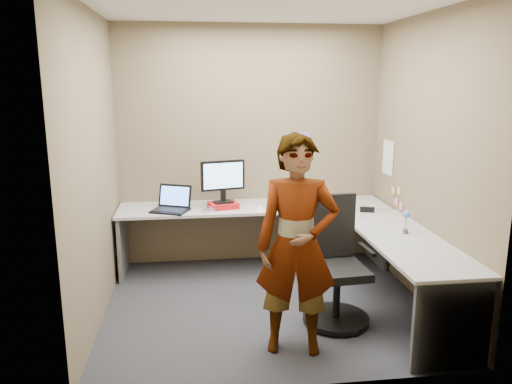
{
  "coord_description": "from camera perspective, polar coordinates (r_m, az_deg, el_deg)",
  "views": [
    {
      "loc": [
        -0.65,
        -4.34,
        2.1
      ],
      "look_at": [
        -0.07,
        0.25,
        1.05
      ],
      "focal_mm": 35.0,
      "sensor_mm": 36.0,
      "label": 1
    }
  ],
  "objects": [
    {
      "name": "stapler",
      "position": [
        5.38,
        12.59,
        -1.98
      ],
      "size": [
        0.16,
        0.08,
        0.05
      ],
      "primitive_type": "cube",
      "rotation": [
        0.0,
        0.0,
        -0.3
      ],
      "color": "black",
      "rests_on": "desk"
    },
    {
      "name": "desk",
      "position": [
        5.08,
        5.49,
        -4.59
      ],
      "size": [
        2.98,
        2.58,
        0.73
      ],
      "color": "#A8A8A8",
      "rests_on": "ground"
    },
    {
      "name": "office_chair",
      "position": [
        4.48,
        8.98,
        -9.03
      ],
      "size": [
        0.58,
        0.58,
        1.09
      ],
      "rotation": [
        0.0,
        0.0,
        0.07
      ],
      "color": "black",
      "rests_on": "ground"
    },
    {
      "name": "wall_back",
      "position": [
        5.73,
        -0.65,
        5.26
      ],
      "size": [
        3.0,
        0.0,
        3.0
      ],
      "primitive_type": "plane",
      "rotation": [
        1.57,
        0.0,
        0.0
      ],
      "color": "brown",
      "rests_on": "ground"
    },
    {
      "name": "person",
      "position": [
        3.83,
        4.7,
        -6.14
      ],
      "size": [
        0.69,
        0.52,
        1.72
      ],
      "primitive_type": "imported",
      "rotation": [
        0.0,
        0.0,
        -0.19
      ],
      "color": "#999399",
      "rests_on": "ground"
    },
    {
      "name": "ground",
      "position": [
        4.87,
        1.2,
        -12.79
      ],
      "size": [
        3.0,
        3.0,
        0.0
      ],
      "primitive_type": "plane",
      "color": "#2A292F",
      "rests_on": "ground"
    },
    {
      "name": "wall_left",
      "position": [
        4.49,
        -18.05,
        2.53
      ],
      "size": [
        0.0,
        2.7,
        2.7
      ],
      "primitive_type": "plane",
      "rotation": [
        1.57,
        0.0,
        1.57
      ],
      "color": "brown",
      "rests_on": "ground"
    },
    {
      "name": "sticky_note_b",
      "position": [
        5.53,
        15.75,
        -1.08
      ],
      "size": [
        0.01,
        0.07,
        0.07
      ],
      "primitive_type": "cube",
      "color": "pink",
      "rests_on": "wall_right"
    },
    {
      "name": "paper_ream",
      "position": [
        5.43,
        -3.75,
        -1.53
      ],
      "size": [
        0.34,
        0.28,
        0.06
      ],
      "primitive_type": "cube",
      "rotation": [
        0.0,
        0.0,
        0.23
      ],
      "color": "red",
      "rests_on": "desk"
    },
    {
      "name": "origami",
      "position": [
        5.31,
        0.43,
        -1.84
      ],
      "size": [
        0.1,
        0.1,
        0.06
      ],
      "primitive_type": "cone",
      "color": "white",
      "rests_on": "desk"
    },
    {
      "name": "flower",
      "position": [
        4.7,
        16.8,
        -2.91
      ],
      "size": [
        0.07,
        0.07,
        0.22
      ],
      "color": "brown",
      "rests_on": "desk"
    },
    {
      "name": "calendar_purple",
      "position": [
        5.81,
        4.78,
        4.83
      ],
      "size": [
        0.3,
        0.01,
        0.4
      ],
      "primitive_type": "cube",
      "color": "#846BB7",
      "rests_on": "wall_back"
    },
    {
      "name": "sticky_note_a",
      "position": [
        5.46,
        16.03,
        0.12
      ],
      "size": [
        0.01,
        0.07,
        0.07
      ],
      "primitive_type": "cube",
      "color": "#F2E059",
      "rests_on": "wall_right"
    },
    {
      "name": "wall_right",
      "position": [
        4.9,
        18.93,
        3.29
      ],
      "size": [
        0.0,
        2.7,
        2.7
      ],
      "primitive_type": "plane",
      "rotation": [
        1.57,
        0.0,
        -1.57
      ],
      "color": "brown",
      "rests_on": "ground"
    },
    {
      "name": "laptop",
      "position": [
        5.39,
        -9.56,
        -1.38
      ],
      "size": [
        0.46,
        0.43,
        0.26
      ],
      "rotation": [
        0.0,
        0.0,
        -0.4
      ],
      "color": "black",
      "rests_on": "desk"
    },
    {
      "name": "ceiling",
      "position": [
        4.43,
        1.37,
        20.57
      ],
      "size": [
        3.0,
        3.0,
        0.0
      ],
      "primitive_type": "plane",
      "rotation": [
        3.14,
        0.0,
        0.0
      ],
      "color": "white",
      "rests_on": "wall_back"
    },
    {
      "name": "sticky_note_c",
      "position": [
        5.43,
        16.22,
        -1.58
      ],
      "size": [
        0.01,
        0.07,
        0.07
      ],
      "primitive_type": "cube",
      "color": "pink",
      "rests_on": "wall_right"
    },
    {
      "name": "calendar_white",
      "position": [
        5.72,
        14.85,
        3.82
      ],
      "size": [
        0.01,
        0.28,
        0.38
      ],
      "primitive_type": "cube",
      "color": "white",
      "rests_on": "wall_right"
    },
    {
      "name": "sticky_note_d",
      "position": [
        5.6,
        15.42,
        0.16
      ],
      "size": [
        0.01,
        0.07,
        0.07
      ],
      "primitive_type": "cube",
      "color": "#F2E059",
      "rests_on": "wall_right"
    },
    {
      "name": "monitor",
      "position": [
        5.38,
        -3.8,
        1.62
      ],
      "size": [
        0.48,
        0.18,
        0.46
      ],
      "rotation": [
        0.0,
        0.0,
        0.23
      ],
      "color": "black",
      "rests_on": "paper_ream"
    },
    {
      "name": "trackball_mouse",
      "position": [
        5.29,
        -5.45,
        -2.0
      ],
      "size": [
        0.12,
        0.08,
        0.07
      ],
      "color": "#B7B7BC",
      "rests_on": "desk"
    }
  ]
}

